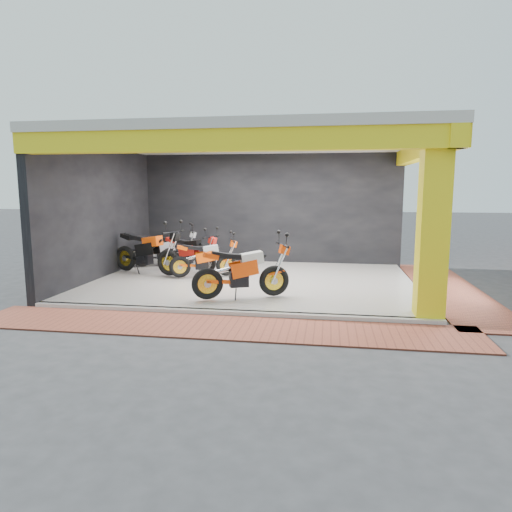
{
  "coord_description": "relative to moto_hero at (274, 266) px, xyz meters",
  "views": [
    {
      "loc": [
        1.89,
        -9.36,
        2.43
      ],
      "look_at": [
        0.27,
        0.81,
        0.9
      ],
      "focal_mm": 32.0,
      "sensor_mm": 36.0,
      "label": 1
    }
  ],
  "objects": [
    {
      "name": "moto_row_b",
      "position": [
        -2.16,
        2.43,
        -0.06
      ],
      "size": [
        2.16,
        1.41,
        1.24
      ],
      "primitive_type": null,
      "rotation": [
        0.0,
        0.0,
        -0.35
      ],
      "color": "red",
      "rests_on": "showroom_floor"
    },
    {
      "name": "floor_kerb",
      "position": [
        -0.75,
        -1.25,
        -0.73
      ],
      "size": [
        8.0,
        0.2,
        0.1
      ],
      "primitive_type": "cube",
      "color": "white",
      "rests_on": "ground"
    },
    {
      "name": "moto_row_d",
      "position": [
        -3.12,
        3.64,
        -0.06
      ],
      "size": [
        2.17,
        1.48,
        1.24
      ],
      "primitive_type": null,
      "rotation": [
        0.0,
        0.0,
        0.4
      ],
      "color": "#989A9F",
      "rests_on": "showroom_floor"
    },
    {
      "name": "header_beam_front",
      "position": [
        -0.75,
        -1.23,
        2.52
      ],
      "size": [
        8.4,
        0.3,
        0.4
      ],
      "primitive_type": "cube",
      "color": "yellow",
      "rests_on": "corner_column"
    },
    {
      "name": "corner_column",
      "position": [
        3.0,
        -0.98,
        0.97
      ],
      "size": [
        0.5,
        0.5,
        3.5
      ],
      "primitive_type": "cube",
      "color": "yellow",
      "rests_on": "ground"
    },
    {
      "name": "back_wall",
      "position": [
        -0.75,
        4.87,
        0.97
      ],
      "size": [
        8.2,
        0.2,
        3.5
      ],
      "primitive_type": "cube",
      "color": "black",
      "rests_on": "ground"
    },
    {
      "name": "ground",
      "position": [
        -0.75,
        -0.23,
        -0.78
      ],
      "size": [
        80.0,
        80.0,
        0.0
      ],
      "primitive_type": "plane",
      "color": "#2D2D30",
      "rests_on": "ground"
    },
    {
      "name": "paver_front",
      "position": [
        -0.75,
        -2.03,
        -0.77
      ],
      "size": [
        9.0,
        1.4,
        0.03
      ],
      "primitive_type": "cube",
      "color": "brown",
      "rests_on": "ground"
    },
    {
      "name": "moto_row_c",
      "position": [
        -3.06,
        1.86,
        0.04
      ],
      "size": [
        2.51,
        1.6,
        1.44
      ],
      "primitive_type": null,
      "rotation": [
        0.0,
        0.0,
        -0.33
      ],
      "color": "black",
      "rests_on": "showroom_floor"
    },
    {
      "name": "showroom_ceiling",
      "position": [
        -0.75,
        1.77,
        2.82
      ],
      "size": [
        8.4,
        6.4,
        0.2
      ],
      "primitive_type": "cube",
      "color": "beige",
      "rests_on": "corner_column"
    },
    {
      "name": "moto_hero",
      "position": [
        0.0,
        0.0,
        0.0
      ],
      "size": [
        2.37,
        1.61,
        1.36
      ],
      "primitive_type": null,
      "rotation": [
        0.0,
        0.0,
        0.39
      ],
      "color": "#FA490A",
      "rests_on": "showroom_floor"
    },
    {
      "name": "header_beam_right",
      "position": [
        3.25,
        1.77,
        2.52
      ],
      "size": [
        0.3,
        6.4,
        0.4
      ],
      "primitive_type": "cube",
      "color": "yellow",
      "rests_on": "corner_column"
    },
    {
      "name": "showroom_floor",
      "position": [
        -0.75,
        1.77,
        -0.73
      ],
      "size": [
        8.0,
        6.0,
        0.1
      ],
      "primitive_type": "cube",
      "color": "white",
      "rests_on": "ground"
    },
    {
      "name": "paver_right",
      "position": [
        4.05,
        1.77,
        -0.77
      ],
      "size": [
        1.4,
        7.0,
        0.03
      ],
      "primitive_type": "cube",
      "color": "brown",
      "rests_on": "ground"
    },
    {
      "name": "left_wall",
      "position": [
        -4.85,
        1.77,
        0.97
      ],
      "size": [
        0.2,
        6.2,
        3.5
      ],
      "primitive_type": "cube",
      "color": "black",
      "rests_on": "ground"
    },
    {
      "name": "moto_row_a",
      "position": [
        -1.52,
        2.09,
        -0.1
      ],
      "size": [
        2.02,
        1.32,
        1.16
      ],
      "primitive_type": null,
      "rotation": [
        0.0,
        0.0,
        0.36
      ],
      "color": "#FF560A",
      "rests_on": "showroom_floor"
    }
  ]
}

